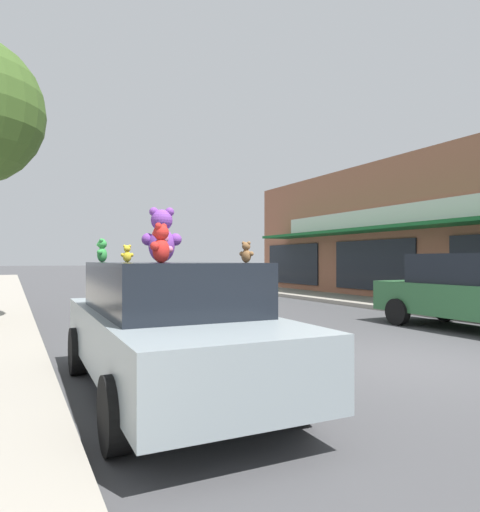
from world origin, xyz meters
TOP-DOWN VIEW (x-y plane):
  - ground_plane at (0.00, 0.00)m, footprint 260.00×260.00m
  - plush_art_car at (-3.81, 0.12)m, footprint 2.03×4.72m
  - teddy_bear_giant at (-3.78, 0.47)m, footprint 0.53×0.37m
  - teddy_bear_red at (-4.22, -0.95)m, footprint 0.26×0.26m
  - teddy_bear_yellow at (-4.12, 0.90)m, footprint 0.18×0.12m
  - teddy_bear_brown at (-3.15, -0.65)m, footprint 0.15×0.17m
  - teddy_bear_pink at (-3.98, -0.22)m, footprint 0.23×0.25m
  - teddy_bear_green at (-4.39, 1.25)m, footprint 0.18×0.24m
  - parked_car_far_center at (3.89, 1.80)m, footprint 1.91×4.34m

SIDE VIEW (x-z plane):
  - ground_plane at x=0.00m, z-range 0.00..0.00m
  - plush_art_car at x=-3.81m, z-range 0.04..1.62m
  - parked_car_far_center at x=3.89m, z-range 0.02..1.77m
  - teddy_bear_yellow at x=-4.12m, z-range 1.57..1.81m
  - teddy_bear_brown at x=-3.15m, z-range 1.57..1.81m
  - teddy_bear_green at x=-4.39m, z-range 1.57..1.90m
  - teddy_bear_pink at x=-3.98m, z-range 1.57..1.93m
  - teddy_bear_red at x=-4.22m, z-range 1.57..1.96m
  - teddy_bear_giant at x=-3.78m, z-range 1.57..2.27m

